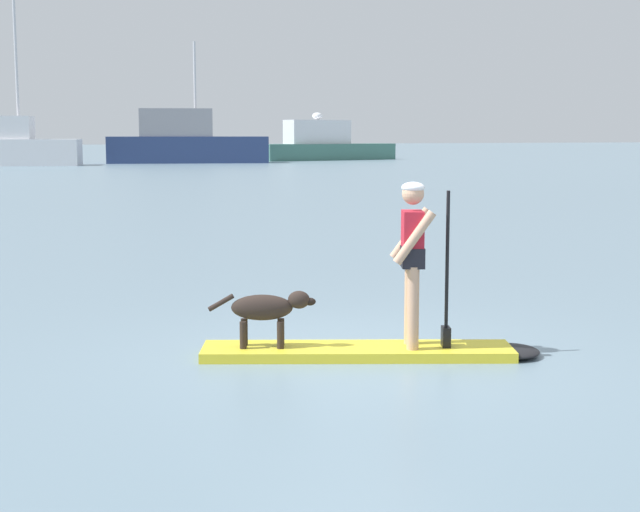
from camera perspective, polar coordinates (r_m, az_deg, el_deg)
ground_plane at (r=9.45m, az=2.29°, el=-6.15°), size 400.00×400.00×0.00m
paddleboard at (r=9.45m, az=3.68°, el=-5.85°), size 3.40×1.83×0.10m
person_paddler at (r=9.30m, az=5.77°, el=0.25°), size 0.68×0.59×1.66m
dog at (r=9.34m, az=-3.27°, el=-3.27°), size 1.03×0.47×0.57m
moored_boat_port at (r=70.48m, az=-18.43°, el=6.39°), size 9.92×5.72×12.47m
moored_boat_center at (r=73.61m, az=-8.26°, el=6.89°), size 12.67×5.72×9.32m
moored_boat_outer at (r=81.13m, az=0.26°, el=6.80°), size 13.14×4.83×4.09m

